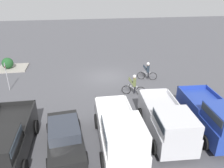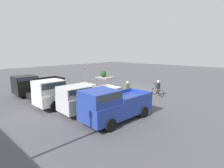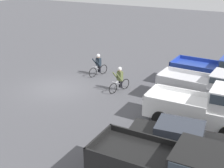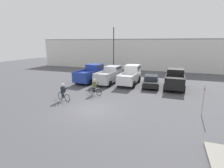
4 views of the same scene
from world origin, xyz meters
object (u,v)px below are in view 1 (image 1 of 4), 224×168
object	(u,v)px
pickup_truck_2	(120,131)
pickup_truck_3	(4,141)
pickup_truck_1	(167,121)
cyclist_1	(148,71)
sedan_0	(65,136)
shrub	(8,63)
pickup_truck_0	(214,116)
fire_lane_sign	(6,74)
cyclist_0	(134,84)

from	to	relation	value
pickup_truck_2	pickup_truck_3	distance (m)	5.61
pickup_truck_1	cyclist_1	xyz separation A→B (m)	(-1.62, -8.33, -0.27)
sedan_0	pickup_truck_3	xyz separation A→B (m)	(2.81, 0.41, 0.41)
shrub	cyclist_1	bearing A→B (deg)	159.94
sedan_0	cyclist_1	world-z (taller)	cyclist_1
pickup_truck_1	pickup_truck_3	distance (m)	8.38
pickup_truck_0	fire_lane_sign	world-z (taller)	fire_lane_sign
pickup_truck_1	pickup_truck_0	bearing A→B (deg)	178.13
sedan_0	cyclist_0	distance (m)	7.54
pickup_truck_3	fire_lane_sign	bearing A→B (deg)	-76.79
cyclist_0	fire_lane_sign	distance (m)	10.26
pickup_truck_1	shrub	distance (m)	17.61
pickup_truck_3	cyclist_0	xyz separation A→B (m)	(-8.00, -5.88, -0.26)
pickup_truck_1	cyclist_1	bearing A→B (deg)	-101.04
pickup_truck_2	cyclist_1	bearing A→B (deg)	-116.15
pickup_truck_0	pickup_truck_3	world-z (taller)	pickup_truck_0
sedan_0	fire_lane_sign	bearing A→B (deg)	-58.92
pickup_truck_3	shrub	xyz separation A→B (m)	(3.30, -13.48, -0.41)
pickup_truck_0	pickup_truck_1	distance (m)	2.80
fire_lane_sign	sedan_0	bearing A→B (deg)	121.08
pickup_truck_0	cyclist_0	distance (m)	6.52
pickup_truck_0	shrub	world-z (taller)	pickup_truck_0
sedan_0	pickup_truck_2	bearing A→B (deg)	164.69
cyclist_1	fire_lane_sign	world-z (taller)	fire_lane_sign
cyclist_1	shrub	xyz separation A→B (m)	(13.30, -4.86, -0.15)
pickup_truck_3	shrub	world-z (taller)	pickup_truck_3
pickup_truck_0	pickup_truck_1	bearing A→B (deg)	-1.87
pickup_truck_1	cyclist_1	world-z (taller)	pickup_truck_1
cyclist_1	fire_lane_sign	size ratio (longest dim) A/B	0.72
pickup_truck_0	sedan_0	world-z (taller)	pickup_truck_0
pickup_truck_3	fire_lane_sign	world-z (taller)	fire_lane_sign
pickup_truck_2	cyclist_0	size ratio (longest dim) A/B	3.05
pickup_truck_2	fire_lane_sign	world-z (taller)	fire_lane_sign
cyclist_0	shrub	distance (m)	13.61
pickup_truck_1	fire_lane_sign	bearing A→B (deg)	-37.78
shrub	pickup_truck_2	bearing A→B (deg)	122.75
cyclist_1	shrub	size ratio (longest dim) A/B	1.53
pickup_truck_0	cyclist_1	bearing A→B (deg)	-82.06
pickup_truck_0	cyclist_0	bearing A→B (deg)	-60.76
pickup_truck_2	pickup_truck_3	size ratio (longest dim) A/B	1.04
sedan_0	pickup_truck_3	size ratio (longest dim) A/B	0.90
sedan_0	cyclist_1	bearing A→B (deg)	-131.25
pickup_truck_0	cyclist_1	world-z (taller)	pickup_truck_0
pickup_truck_0	shrub	distance (m)	19.64
pickup_truck_2	cyclist_0	distance (m)	6.69
pickup_truck_0	pickup_truck_2	world-z (taller)	pickup_truck_2
pickup_truck_2	shrub	xyz separation A→B (m)	(8.89, -13.83, -0.51)
cyclist_1	pickup_truck_2	bearing A→B (deg)	63.85
pickup_truck_2	sedan_0	world-z (taller)	pickup_truck_2
fire_lane_sign	shrub	size ratio (longest dim) A/B	2.13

